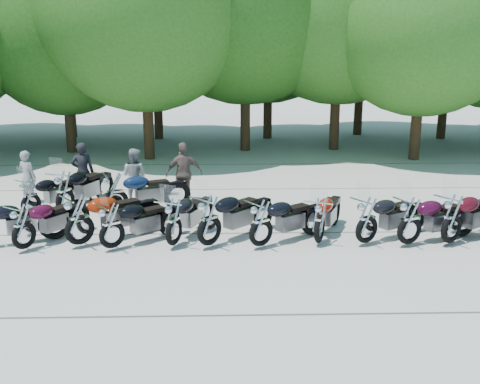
{
  "coord_description": "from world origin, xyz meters",
  "views": [
    {
      "loc": [
        -0.35,
        -12.16,
        4.74
      ],
      "look_at": [
        0.0,
        1.5,
        1.1
      ],
      "focal_mm": 42.0,
      "sensor_mm": 36.0,
      "label": 1
    }
  ],
  "objects_px": {
    "motorcycle_8": "(367,219)",
    "motorcycle_9": "(410,219)",
    "motorcycle_6": "(261,222)",
    "rider_3": "(83,172)",
    "motorcycle_1": "(23,225)",
    "motorcycle_5": "(209,219)",
    "motorcycle_12": "(30,196)",
    "motorcycle_3": "(111,224)",
    "rider_1": "(134,176)",
    "motorcycle_13": "(64,191)",
    "motorcycle_2": "(79,218)",
    "motorcycle_14": "(115,192)",
    "motorcycle_7": "(320,219)",
    "rider_0": "(27,177)",
    "rider_2": "(184,174)",
    "motorcycle_4": "(174,221)",
    "motorcycle_10": "(452,217)"
  },
  "relations": [
    {
      "from": "motorcycle_4",
      "to": "motorcycle_5",
      "type": "bearing_deg",
      "value": -160.27
    },
    {
      "from": "motorcycle_1",
      "to": "motorcycle_13",
      "type": "relative_size",
      "value": 0.88
    },
    {
      "from": "motorcycle_12",
      "to": "rider_0",
      "type": "height_order",
      "value": "rider_0"
    },
    {
      "from": "motorcycle_8",
      "to": "motorcycle_9",
      "type": "bearing_deg",
      "value": -128.09
    },
    {
      "from": "rider_2",
      "to": "motorcycle_5",
      "type": "bearing_deg",
      "value": 89.34
    },
    {
      "from": "motorcycle_6",
      "to": "rider_0",
      "type": "bearing_deg",
      "value": 23.53
    },
    {
      "from": "motorcycle_4",
      "to": "motorcycle_6",
      "type": "distance_m",
      "value": 2.07
    },
    {
      "from": "motorcycle_9",
      "to": "rider_2",
      "type": "relative_size",
      "value": 1.29
    },
    {
      "from": "motorcycle_9",
      "to": "motorcycle_3",
      "type": "bearing_deg",
      "value": 67.04
    },
    {
      "from": "rider_0",
      "to": "rider_1",
      "type": "relative_size",
      "value": 0.97
    },
    {
      "from": "motorcycle_8",
      "to": "motorcycle_4",
      "type": "bearing_deg",
      "value": 58.52
    },
    {
      "from": "motorcycle_6",
      "to": "motorcycle_8",
      "type": "bearing_deg",
      "value": -122.08
    },
    {
      "from": "motorcycle_4",
      "to": "motorcycle_7",
      "type": "xyz_separation_m",
      "value": [
        3.5,
        0.1,
        -0.02
      ]
    },
    {
      "from": "motorcycle_12",
      "to": "rider_2",
      "type": "relative_size",
      "value": 1.16
    },
    {
      "from": "motorcycle_3",
      "to": "motorcycle_6",
      "type": "relative_size",
      "value": 0.97
    },
    {
      "from": "motorcycle_3",
      "to": "motorcycle_5",
      "type": "xyz_separation_m",
      "value": [
        2.28,
        0.12,
        0.07
      ]
    },
    {
      "from": "motorcycle_14",
      "to": "motorcycle_9",
      "type": "bearing_deg",
      "value": -133.01
    },
    {
      "from": "motorcycle_9",
      "to": "motorcycle_12",
      "type": "relative_size",
      "value": 1.11
    },
    {
      "from": "motorcycle_4",
      "to": "motorcycle_9",
      "type": "xyz_separation_m",
      "value": [
        5.62,
        -0.1,
        0.01
      ]
    },
    {
      "from": "motorcycle_2",
      "to": "motorcycle_13",
      "type": "bearing_deg",
      "value": -15.15
    },
    {
      "from": "motorcycle_5",
      "to": "motorcycle_6",
      "type": "distance_m",
      "value": 1.23
    },
    {
      "from": "motorcycle_10",
      "to": "motorcycle_12",
      "type": "bearing_deg",
      "value": 43.14
    },
    {
      "from": "motorcycle_8",
      "to": "rider_0",
      "type": "height_order",
      "value": "rider_0"
    },
    {
      "from": "motorcycle_8",
      "to": "motorcycle_12",
      "type": "height_order",
      "value": "motorcycle_8"
    },
    {
      "from": "motorcycle_1",
      "to": "motorcycle_9",
      "type": "xyz_separation_m",
      "value": [
        9.1,
        0.07,
        0.05
      ]
    },
    {
      "from": "motorcycle_10",
      "to": "rider_0",
      "type": "xyz_separation_m",
      "value": [
        -11.4,
        4.01,
        0.1
      ]
    },
    {
      "from": "motorcycle_8",
      "to": "rider_0",
      "type": "relative_size",
      "value": 1.46
    },
    {
      "from": "motorcycle_13",
      "to": "rider_2",
      "type": "relative_size",
      "value": 1.36
    },
    {
      "from": "motorcycle_10",
      "to": "motorcycle_13",
      "type": "relative_size",
      "value": 0.98
    },
    {
      "from": "motorcycle_4",
      "to": "motorcycle_10",
      "type": "bearing_deg",
      "value": -156.76
    },
    {
      "from": "rider_0",
      "to": "rider_2",
      "type": "distance_m",
      "value": 4.75
    },
    {
      "from": "motorcycle_6",
      "to": "motorcycle_7",
      "type": "bearing_deg",
      "value": -116.14
    },
    {
      "from": "motorcycle_4",
      "to": "motorcycle_9",
      "type": "relative_size",
      "value": 0.98
    },
    {
      "from": "motorcycle_8",
      "to": "motorcycle_3",
      "type": "bearing_deg",
      "value": 60.13
    },
    {
      "from": "motorcycle_5",
      "to": "motorcycle_9",
      "type": "bearing_deg",
      "value": -135.24
    },
    {
      "from": "motorcycle_6",
      "to": "rider_3",
      "type": "bearing_deg",
      "value": 15.16
    },
    {
      "from": "motorcycle_5",
      "to": "rider_2",
      "type": "relative_size",
      "value": 1.36
    },
    {
      "from": "motorcycle_5",
      "to": "motorcycle_9",
      "type": "height_order",
      "value": "motorcycle_5"
    },
    {
      "from": "motorcycle_8",
      "to": "motorcycle_10",
      "type": "bearing_deg",
      "value": -123.39
    },
    {
      "from": "motorcycle_8",
      "to": "rider_2",
      "type": "relative_size",
      "value": 1.26
    },
    {
      "from": "motorcycle_3",
      "to": "rider_1",
      "type": "xyz_separation_m",
      "value": [
        -0.1,
        4.1,
        0.2
      ]
    },
    {
      "from": "motorcycle_12",
      "to": "motorcycle_13",
      "type": "distance_m",
      "value": 0.94
    },
    {
      "from": "motorcycle_6",
      "to": "motorcycle_7",
      "type": "xyz_separation_m",
      "value": [
        1.43,
        0.23,
        -0.02
      ]
    },
    {
      "from": "motorcycle_7",
      "to": "rider_3",
      "type": "height_order",
      "value": "rider_3"
    },
    {
      "from": "motorcycle_8",
      "to": "motorcycle_10",
      "type": "xyz_separation_m",
      "value": [
        2.03,
        -0.06,
        0.04
      ]
    },
    {
      "from": "motorcycle_1",
      "to": "motorcycle_7",
      "type": "distance_m",
      "value": 6.98
    },
    {
      "from": "motorcycle_3",
      "to": "motorcycle_13",
      "type": "xyz_separation_m",
      "value": [
        -1.85,
        2.78,
        0.08
      ]
    },
    {
      "from": "motorcycle_2",
      "to": "motorcycle_14",
      "type": "height_order",
      "value": "motorcycle_2"
    },
    {
      "from": "motorcycle_8",
      "to": "motorcycle_9",
      "type": "height_order",
      "value": "motorcycle_9"
    },
    {
      "from": "motorcycle_14",
      "to": "motorcycle_2",
      "type": "bearing_deg",
      "value": 147.1
    }
  ]
}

